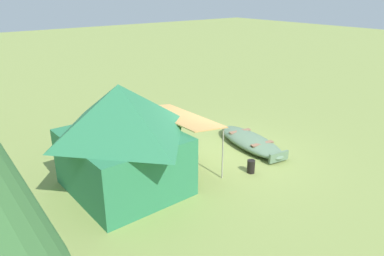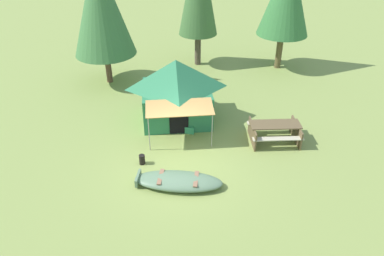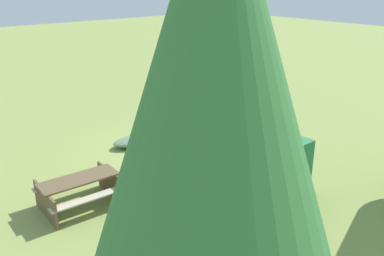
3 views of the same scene
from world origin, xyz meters
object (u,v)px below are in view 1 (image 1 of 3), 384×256
(canvas_cabin_tent, at_px, (122,137))
(picnic_table, at_px, (125,116))
(cooler_box, at_px, (149,164))
(beached_rowboat, at_px, (251,141))
(fuel_can, at_px, (251,167))

(canvas_cabin_tent, bearing_deg, picnic_table, -28.50)
(picnic_table, bearing_deg, canvas_cabin_tent, 151.50)
(picnic_table, relative_size, cooler_box, 3.36)
(beached_rowboat, height_order, canvas_cabin_tent, canvas_cabin_tent)
(canvas_cabin_tent, xyz_separation_m, picnic_table, (3.70, -2.01, -0.91))
(cooler_box, bearing_deg, canvas_cabin_tent, 116.82)
(picnic_table, height_order, cooler_box, picnic_table)
(canvas_cabin_tent, relative_size, picnic_table, 1.88)
(picnic_table, bearing_deg, cooler_box, 162.52)
(picnic_table, distance_m, fuel_can, 5.21)
(picnic_table, relative_size, fuel_can, 5.39)
(canvas_cabin_tent, distance_m, cooler_box, 1.68)
(fuel_can, bearing_deg, beached_rowboat, -46.24)
(canvas_cabin_tent, bearing_deg, cooler_box, -63.18)
(canvas_cabin_tent, xyz_separation_m, cooler_box, (0.51, -1.00, -1.24))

